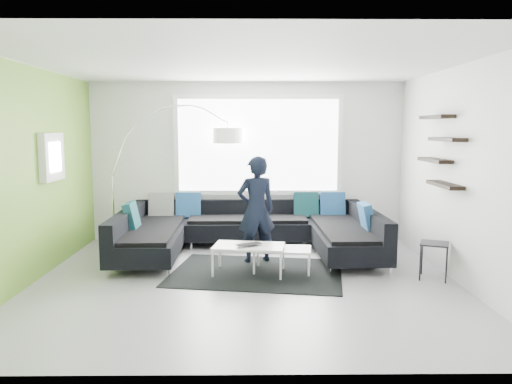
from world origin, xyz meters
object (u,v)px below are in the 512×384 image
coffee_table (266,259)px  laptop (251,246)px  side_table (434,261)px  sectional_sofa (248,232)px  arc_lamp (112,176)px  person (256,210)px

coffee_table → laptop: 0.33m
coffee_table → side_table: bearing=0.2°
sectional_sofa → arc_lamp: arc_lamp is taller
arc_lamp → side_table: (4.76, -1.91, -0.95)m
side_table → laptop: side_table is taller
person → laptop: bearing=66.3°
arc_lamp → laptop: bearing=-39.1°
person → arc_lamp: bearing=-40.3°
sectional_sofa → side_table: (2.47, -1.26, -0.13)m
coffee_table → laptop: size_ratio=2.83×
sectional_sofa → laptop: sectional_sofa is taller
coffee_table → arc_lamp: 3.16m
sectional_sofa → side_table: size_ratio=8.18×
sectional_sofa → arc_lamp: (-2.29, 0.65, 0.82)m
coffee_table → laptop: laptop is taller
sectional_sofa → person: person is taller
side_table → sectional_sofa: bearing=153.0°
side_table → arc_lamp: bearing=158.1°
laptop → person: bearing=53.0°
coffee_table → person: size_ratio=0.78×
side_table → laptop: bearing=176.2°
coffee_table → person: person is taller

